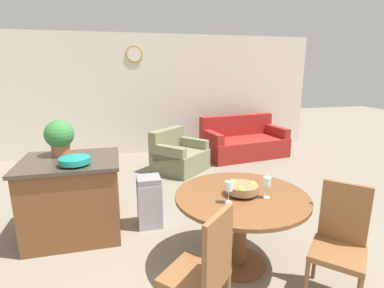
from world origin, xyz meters
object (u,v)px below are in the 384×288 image
(wine_glass_left, at_px, (229,187))
(teal_bowl, at_px, (75,160))
(dining_chair_near_left, at_px, (204,269))
(dining_chair_near_right, at_px, (340,238))
(kitchen_island, at_px, (74,197))
(fruit_bowl, at_px, (242,188))
(dining_table, at_px, (241,211))
(trash_bin, at_px, (149,202))
(wine_glass_right, at_px, (267,183))
(armchair, at_px, (178,157))
(couch, at_px, (243,143))
(potted_plant, at_px, (59,136))

(wine_glass_left, relative_size, teal_bowl, 0.63)
(dining_chair_near_left, height_order, dining_chair_near_right, same)
(dining_chair_near_right, height_order, teal_bowl, teal_bowl)
(kitchen_island, bearing_deg, fruit_bowl, -32.14)
(kitchen_island, bearing_deg, dining_table, -32.14)
(trash_bin, bearing_deg, teal_bowl, -164.59)
(wine_glass_right, bearing_deg, armchair, 93.61)
(wine_glass_left, height_order, couch, wine_glass_left)
(dining_table, distance_m, wine_glass_left, 0.40)
(trash_bin, relative_size, couch, 0.33)
(dining_table, relative_size, dining_chair_near_left, 1.28)
(dining_table, distance_m, armchair, 3.05)
(dining_chair_near_right, xyz_separation_m, potted_plant, (-2.45, 1.82, 0.62))
(teal_bowl, height_order, couch, teal_bowl)
(fruit_bowl, height_order, wine_glass_left, wine_glass_left)
(kitchen_island, relative_size, potted_plant, 2.56)
(potted_plant, distance_m, armchair, 2.67)
(dining_chair_near_right, xyz_separation_m, wine_glass_left, (-0.85, 0.44, 0.38))
(dining_chair_near_left, relative_size, fruit_bowl, 3.31)
(wine_glass_right, distance_m, armchair, 3.22)
(fruit_bowl, height_order, wine_glass_right, wine_glass_right)
(armchair, bearing_deg, couch, -20.26)
(dining_chair_near_right, height_order, wine_glass_right, dining_chair_near_right)
(wine_glass_left, bearing_deg, teal_bowl, 146.00)
(dining_chair_near_right, height_order, couch, dining_chair_near_right)
(wine_glass_right, bearing_deg, kitchen_island, 148.05)
(wine_glass_right, xyz_separation_m, potted_plant, (-1.98, 1.37, 0.25))
(dining_chair_near_right, bearing_deg, kitchen_island, 11.14)
(dining_chair_near_left, xyz_separation_m, teal_bowl, (-1.01, 1.47, 0.44))
(teal_bowl, bearing_deg, couch, 41.85)
(wine_glass_right, height_order, armchair, wine_glass_right)
(fruit_bowl, xyz_separation_m, wine_glass_right, (0.20, -0.11, 0.08))
(wine_glass_right, bearing_deg, dining_table, 149.68)
(trash_bin, xyz_separation_m, armchair, (0.78, 2.00, -0.05))
(wine_glass_right, height_order, kitchen_island, wine_glass_right)
(dining_chair_near_right, distance_m, wine_glass_left, 1.03)
(dining_chair_near_left, distance_m, armchair, 3.75)
(dining_table, relative_size, couch, 0.66)
(wine_glass_left, xyz_separation_m, teal_bowl, (-1.39, 0.94, 0.07))
(kitchen_island, distance_m, teal_bowl, 0.58)
(fruit_bowl, distance_m, trash_bin, 1.39)
(dining_chair_near_right, bearing_deg, wine_glass_right, 1.86)
(teal_bowl, bearing_deg, trash_bin, 15.41)
(dining_chair_near_left, bearing_deg, dining_chair_near_right, -39.63)
(dining_chair_near_right, bearing_deg, fruit_bowl, 5.37)
(trash_bin, bearing_deg, dining_table, -52.74)
(potted_plant, bearing_deg, dining_table, -35.06)
(dining_chair_near_right, distance_m, fruit_bowl, 0.92)
(fruit_bowl, height_order, trash_bin, fruit_bowl)
(armchair, bearing_deg, wine_glass_left, -135.40)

